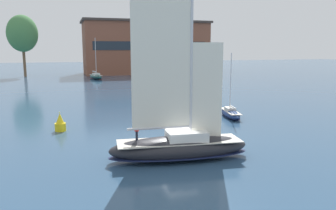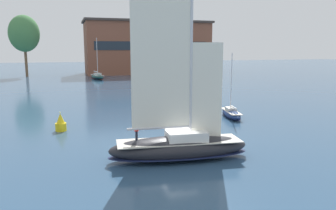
# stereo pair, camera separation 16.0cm
# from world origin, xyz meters

# --- Properties ---
(ground_plane) EXTENTS (400.00, 400.00, 0.00)m
(ground_plane) POSITION_xyz_m (0.00, 0.00, 0.00)
(ground_plane) COLOR #2D4C6B
(waterfront_building) EXTENTS (44.04, 18.04, 18.20)m
(waterfront_building) POSITION_xyz_m (19.90, 91.83, 9.13)
(waterfront_building) COLOR brown
(waterfront_building) RESTS_ON ground
(tree_shore_center) EXTENTS (9.19, 9.19, 18.91)m
(tree_shore_center) POSITION_xyz_m (-20.01, 88.15, 13.24)
(tree_shore_center) COLOR brown
(tree_shore_center) RESTS_ON ground
(sailboat_main) EXTENTS (11.53, 4.38, 15.45)m
(sailboat_main) POSITION_xyz_m (0.02, -0.00, 1.20)
(sailboat_main) COLOR #232328
(sailboat_main) RESTS_ON ground
(sailboat_moored_near_marina) EXTENTS (2.81, 6.14, 8.16)m
(sailboat_moored_near_marina) POSITION_xyz_m (11.70, 13.23, 0.56)
(sailboat_moored_near_marina) COLOR navy
(sailboat_moored_near_marina) RESTS_ON ground
(sailboat_moored_mid_channel) EXTENTS (4.08, 8.82, 11.70)m
(sailboat_moored_mid_channel) POSITION_xyz_m (0.32, 72.89, 0.79)
(sailboat_moored_mid_channel) COLOR #194C47
(sailboat_moored_mid_channel) RESTS_ON ground
(channel_buoy) EXTENTS (1.15, 1.15, 2.08)m
(channel_buoy) POSITION_xyz_m (-9.10, 12.36, 0.83)
(channel_buoy) COLOR yellow
(channel_buoy) RESTS_ON ground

